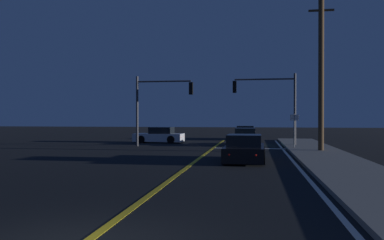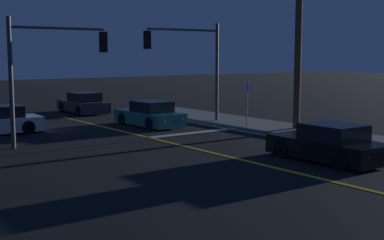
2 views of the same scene
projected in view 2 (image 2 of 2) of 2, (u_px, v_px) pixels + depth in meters
name	position (u px, v px, depth m)	size (l,w,h in m)	color
lane_line_center	(331.00, 181.00, 15.81)	(0.20, 40.07, 0.01)	gold
stop_bar	(193.00, 133.00, 25.51)	(5.04, 0.50, 0.01)	silver
car_far_approaching_teal	(150.00, 115.00, 27.90)	(1.95, 4.44, 1.34)	#195960
car_mid_block_charcoal	(83.00, 104.00, 34.09)	(2.00, 4.37, 1.34)	#2D2D33
car_lead_oncoming_black	(329.00, 145.00, 18.81)	(2.05, 4.41, 1.34)	black
traffic_signal_near_right	(191.00, 56.00, 27.81)	(4.68, 0.28, 5.43)	#38383D
traffic_signal_far_left	(50.00, 60.00, 21.82)	(4.33, 0.28, 5.25)	#38383D
utility_pole_right	(299.00, 23.00, 25.43)	(1.82, 0.34, 10.16)	#4C3823
street_sign_corner	(247.00, 97.00, 26.69)	(0.56, 0.13, 2.41)	slate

